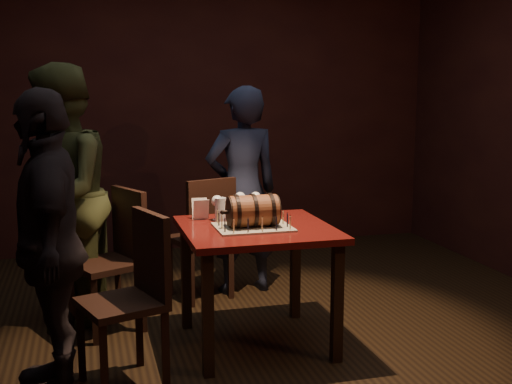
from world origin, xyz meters
TOP-DOWN VIEW (x-y plane):
  - room_shell at (0.00, 0.00)m, footprint 5.04×5.04m
  - pub_table at (0.05, -0.03)m, footprint 0.90×0.90m
  - cake_board at (0.02, -0.07)m, footprint 0.45×0.35m
  - barrel_cake at (0.01, -0.07)m, footprint 0.35×0.21m
  - birthday_candles at (0.02, -0.07)m, footprint 0.40×0.30m
  - wine_glass_left at (-0.15, 0.22)m, footprint 0.07×0.07m
  - wine_glass_mid at (0.03, 0.30)m, footprint 0.07×0.07m
  - wine_glass_right at (0.13, 0.28)m, footprint 0.07×0.07m
  - pint_of_ale at (-0.13, 0.18)m, footprint 0.07×0.07m
  - menu_card at (-0.24, 0.27)m, footprint 0.10×0.05m
  - chair_back at (-0.10, 0.89)m, footprint 0.51×0.51m
  - chair_left_rear at (-0.77, 0.47)m, footprint 0.53×0.53m
  - chair_left_front at (-0.72, -0.35)m, footprint 0.51×0.51m
  - person_back at (0.22, 1.02)m, footprint 0.62×0.44m
  - person_left_rear at (-1.11, 0.66)m, footprint 0.85×0.99m
  - person_left_front at (-1.14, -0.38)m, footprint 0.42×0.95m

SIDE VIEW (x-z plane):
  - chair_back at x=-0.10m, z-range 0.06..0.99m
  - chair_left_rear at x=-0.77m, z-range 0.06..0.99m
  - chair_left_front at x=-0.72m, z-range 0.06..0.99m
  - pub_table at x=0.05m, z-range 0.27..1.02m
  - cake_board at x=0.02m, z-range 0.75..0.76m
  - person_left_front at x=-1.14m, z-range 0.00..1.59m
  - person_back at x=0.22m, z-range 0.00..1.60m
  - birthday_candles at x=0.02m, z-range 0.76..0.85m
  - menu_card at x=-0.24m, z-range 0.75..0.88m
  - pint_of_ale at x=-0.13m, z-range 0.75..0.90m
  - barrel_cake at x=0.01m, z-range 0.75..0.96m
  - wine_glass_mid at x=0.03m, z-range 0.79..0.95m
  - wine_glass_left at x=-0.15m, z-range 0.79..0.95m
  - wine_glass_right at x=0.13m, z-range 0.79..0.95m
  - person_left_rear at x=-1.11m, z-range 0.00..1.75m
  - room_shell at x=0.00m, z-range 0.00..2.80m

